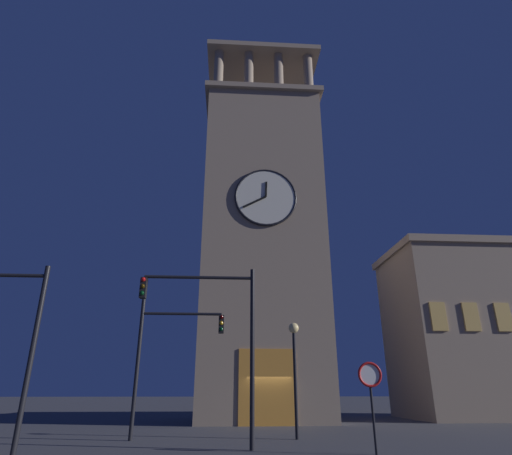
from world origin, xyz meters
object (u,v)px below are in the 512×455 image
object	(u,v)px
traffic_signal_mid	(216,322)
adjacent_wing_building	(501,330)
clocktower	(261,242)
traffic_signal_far	(167,345)
street_lamp	(294,355)
no_horn_sign	(370,381)

from	to	relation	value
traffic_signal_mid	adjacent_wing_building	bearing A→B (deg)	-144.53
clocktower	traffic_signal_far	size ratio (longest dim) A/B	5.17
traffic_signal_far	street_lamp	bearing A→B (deg)	-179.46
traffic_signal_far	no_horn_sign	distance (m)	8.40
street_lamp	clocktower	bearing A→B (deg)	-86.65
adjacent_wing_building	no_horn_sign	distance (m)	22.05
adjacent_wing_building	no_horn_sign	world-z (taller)	adjacent_wing_building
traffic_signal_mid	traffic_signal_far	size ratio (longest dim) A/B	1.09
clocktower	no_horn_sign	size ratio (longest dim) A/B	10.69
traffic_signal_mid	no_horn_sign	xyz separation A→B (m)	(-5.01, 1.26, -2.00)
adjacent_wing_building	traffic_signal_far	world-z (taller)	adjacent_wing_building
street_lamp	adjacent_wing_building	bearing A→B (deg)	-146.26
clocktower	traffic_signal_far	xyz separation A→B (m)	(4.75, 10.08, -8.16)
traffic_signal_mid	street_lamp	bearing A→B (deg)	-136.69
adjacent_wing_building	no_horn_sign	bearing A→B (deg)	45.89
adjacent_wing_building	traffic_signal_mid	size ratio (longest dim) A/B	2.55
traffic_signal_far	traffic_signal_mid	bearing A→B (deg)	124.25
clocktower	adjacent_wing_building	bearing A→B (deg)	-175.98
street_lamp	no_horn_sign	xyz separation A→B (m)	(-1.73, 4.34, -1.13)
adjacent_wing_building	street_lamp	distance (m)	20.44
traffic_signal_mid	traffic_signal_far	bearing A→B (deg)	-55.75
no_horn_sign	clocktower	bearing A→B (deg)	-80.82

